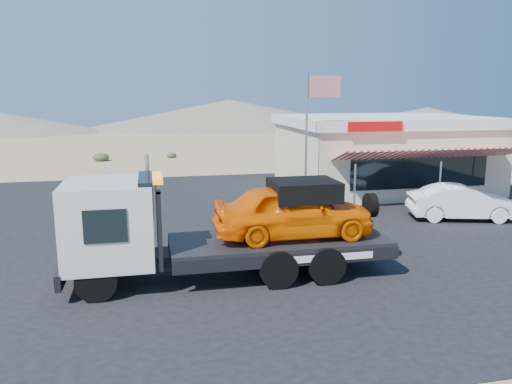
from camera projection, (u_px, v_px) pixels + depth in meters
ground at (212, 248)px, 16.84m from camera, size 120.00×120.00×0.00m
asphalt_lot at (252, 222)px, 20.13m from camera, size 32.00×24.00×0.02m
tow_truck at (222, 222)px, 13.89m from camera, size 8.90×2.64×2.98m
white_sedan at (463, 202)px, 20.48m from camera, size 4.56×2.60×1.42m
jerky_store at (382, 152)px, 27.23m from camera, size 10.40×9.97×3.90m
flagpole at (312, 126)px, 21.44m from camera, size 1.55×0.10×6.00m
distant_hills at (89, 118)px, 67.33m from camera, size 126.00×48.00×4.20m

